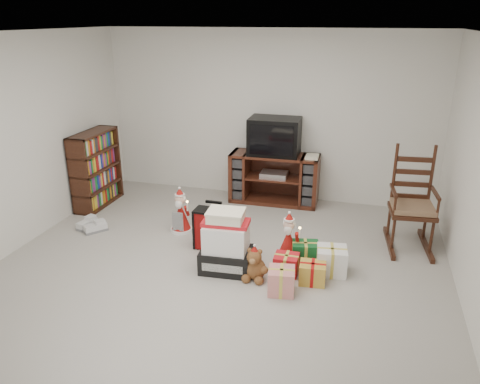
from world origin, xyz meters
name	(u,v)px	position (x,y,z in m)	size (l,w,h in m)	color
room	(214,164)	(0.00, 0.00, 1.25)	(5.01, 5.01, 2.51)	#AEAAA0
tv_stand	(274,178)	(0.17, 2.24, 0.37)	(1.31, 0.49, 0.75)	#4D2016
bookshelf	(96,170)	(-2.32, 1.43, 0.53)	(0.30, 0.90, 1.11)	#3D2010
rocking_chair	(411,211)	(2.06, 1.30, 0.44)	(0.60, 0.89, 1.28)	#3D2010
gift_pile	(226,245)	(0.09, 0.09, 0.31)	(0.58, 0.44, 0.70)	black
red_suitcase	(212,229)	(-0.24, 0.54, 0.25)	(0.39, 0.21, 0.59)	maroon
stocking	(234,246)	(0.16, 0.14, 0.28)	(0.27, 0.11, 0.57)	#0C721E
teddy_bear	(255,266)	(0.43, -0.01, 0.16)	(0.24, 0.21, 0.36)	brown
santa_figurine	(288,241)	(0.70, 0.54, 0.22)	(0.28, 0.27, 0.58)	maroon
mrs_claus_figurine	(181,215)	(-0.78, 0.90, 0.23)	(0.29, 0.28, 0.60)	maroon
sneaker_pair	(91,226)	(-1.94, 0.61, 0.05)	(0.43, 0.32, 0.11)	silver
gift_cluster	(302,264)	(0.91, 0.19, 0.14)	(0.83, 0.94, 0.28)	red
crt_television	(275,136)	(0.16, 2.26, 1.01)	(0.74, 0.55, 0.54)	black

